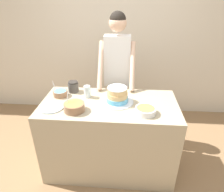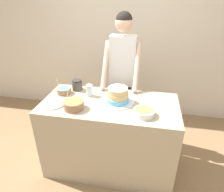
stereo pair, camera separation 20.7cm
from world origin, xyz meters
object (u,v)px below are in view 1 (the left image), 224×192
object	(u,v)px
frosting_bowl_yellow	(146,110)
ceramic_plate	(52,107)
person_baker	(117,65)
frosting_bowl_olive	(74,107)
cake	(117,96)
drinking_glass	(87,92)
stoneware_jar	(73,87)
frosting_bowl_blue	(60,93)

from	to	relation	value
frosting_bowl_yellow	ceramic_plate	bearing A→B (deg)	177.98
person_baker	ceramic_plate	xyz separation A→B (m)	(-0.64, -0.76, -0.21)
person_baker	frosting_bowl_olive	world-z (taller)	person_baker
cake	frosting_bowl_yellow	distance (m)	0.36
frosting_bowl_olive	drinking_glass	world-z (taller)	frosting_bowl_olive
frosting_bowl_yellow	drinking_glass	distance (m)	0.70
cake	stoneware_jar	world-z (taller)	cake
frosting_bowl_yellow	cake	bearing A→B (deg)	144.38
frosting_bowl_yellow	frosting_bowl_olive	bearing A→B (deg)	-179.29
person_baker	ceramic_plate	size ratio (longest dim) A/B	6.90
frosting_bowl_blue	drinking_glass	world-z (taller)	frosting_bowl_blue
cake	ceramic_plate	world-z (taller)	cake
ceramic_plate	stoneware_jar	xyz separation A→B (m)	(0.14, 0.39, 0.06)
drinking_glass	stoneware_jar	world-z (taller)	drinking_glass
person_baker	drinking_glass	size ratio (longest dim) A/B	12.99
cake	frosting_bowl_blue	distance (m)	0.66
drinking_glass	ceramic_plate	size ratio (longest dim) A/B	0.53
drinking_glass	ceramic_plate	bearing A→B (deg)	-141.23
drinking_glass	cake	bearing A→B (deg)	-14.49
frosting_bowl_blue	drinking_glass	distance (m)	0.31
frosting_bowl_blue	drinking_glass	xyz separation A→B (m)	(0.31, -0.00, 0.03)
frosting_bowl_yellow	ceramic_plate	world-z (taller)	frosting_bowl_yellow
cake	frosting_bowl_olive	distance (m)	0.47
frosting_bowl_olive	drinking_glass	distance (m)	0.32
person_baker	ceramic_plate	bearing A→B (deg)	-129.96
frosting_bowl_olive	frosting_bowl_blue	distance (m)	0.39
person_baker	frosting_bowl_yellow	distance (m)	0.88
person_baker	ceramic_plate	distance (m)	1.01
frosting_bowl_olive	person_baker	bearing A→B (deg)	64.44
person_baker	ceramic_plate	world-z (taller)	person_baker
person_baker	cake	bearing A→B (deg)	-86.64
person_baker	frosting_bowl_blue	bearing A→B (deg)	-141.46
frosting_bowl_olive	ceramic_plate	bearing A→B (deg)	170.39
person_baker	stoneware_jar	world-z (taller)	person_baker
frosting_bowl_blue	ceramic_plate	distance (m)	0.27
drinking_glass	person_baker	bearing A→B (deg)	58.11
ceramic_plate	frosting_bowl_blue	bearing A→B (deg)	86.73
person_baker	frosting_bowl_yellow	xyz separation A→B (m)	(0.33, -0.79, -0.19)
frosting_bowl_yellow	stoneware_jar	xyz separation A→B (m)	(-0.82, 0.42, 0.03)
cake	drinking_glass	world-z (taller)	cake
frosting_bowl_olive	ceramic_plate	size ratio (longest dim) A/B	0.81
ceramic_plate	frosting_bowl_yellow	bearing A→B (deg)	-2.02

